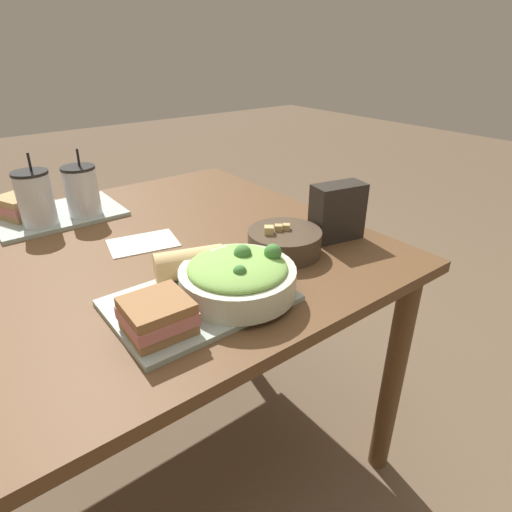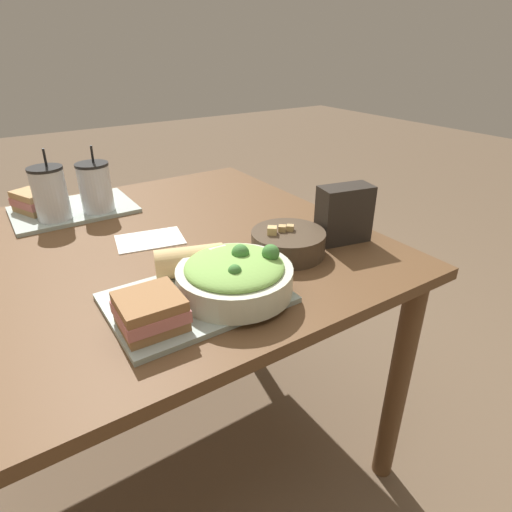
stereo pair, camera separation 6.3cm
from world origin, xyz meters
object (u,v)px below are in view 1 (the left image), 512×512
at_px(drink_cup_red, 82,192).
at_px(soup_bowl, 284,241).
at_px(baguette_near, 191,263).
at_px(napkin_folded, 143,243).
at_px(drink_cup_dark, 36,200).
at_px(sandwich_near, 157,316).
at_px(salad_bowl, 238,276).
at_px(chip_bag, 337,212).
at_px(sandwich_far, 20,206).

bearing_deg(drink_cup_red, soup_bowl, -59.62).
bearing_deg(baguette_near, napkin_folded, 18.71).
height_order(soup_bowl, napkin_folded, soup_bowl).
xyz_separation_m(soup_bowl, drink_cup_red, (-0.32, 0.55, 0.05)).
relative_size(drink_cup_dark, drink_cup_red, 1.04).
distance_m(sandwich_near, drink_cup_dark, 0.67).
height_order(salad_bowl, napkin_folded, salad_bowl).
bearing_deg(drink_cup_dark, baguette_near, -70.30).
bearing_deg(chip_bag, sandwich_far, 146.18).
bearing_deg(soup_bowl, chip_bag, -5.48).
xyz_separation_m(salad_bowl, sandwich_far, (-0.27, 0.76, -0.01)).
bearing_deg(drink_cup_red, chip_bag, -48.86).
bearing_deg(drink_cup_dark, napkin_folded, -56.05).
distance_m(sandwich_far, chip_bag, 0.94).
bearing_deg(napkin_folded, baguette_near, -89.18).
xyz_separation_m(drink_cup_dark, napkin_folded, (0.19, -0.28, -0.08)).
xyz_separation_m(sandwich_far, drink_cup_dark, (0.03, -0.11, 0.04)).
relative_size(salad_bowl, chip_bag, 1.60).
bearing_deg(soup_bowl, drink_cup_red, 120.38).
bearing_deg(sandwich_far, drink_cup_red, -57.81).
bearing_deg(baguette_near, soup_bowl, -76.30).
distance_m(sandwich_near, drink_cup_red, 0.68).
height_order(sandwich_near, drink_cup_red, drink_cup_red).
distance_m(sandwich_far, napkin_folded, 0.44).
distance_m(drink_cup_red, napkin_folded, 0.29).
xyz_separation_m(baguette_near, drink_cup_red, (-0.06, 0.53, 0.04)).
relative_size(salad_bowl, napkin_folded, 1.24).
bearing_deg(napkin_folded, sandwich_near, -110.28).
relative_size(baguette_near, drink_cup_dark, 0.80).
bearing_deg(chip_bag, salad_bowl, -155.89).
distance_m(drink_cup_dark, napkin_folded, 0.35).
distance_m(soup_bowl, chip_bag, 0.18).
distance_m(salad_bowl, soup_bowl, 0.24).
bearing_deg(chip_bag, soup_bowl, -173.44).
bearing_deg(baguette_near, drink_cup_dark, 37.59).
distance_m(sandwich_near, baguette_near, 0.20).
distance_m(drink_cup_red, chip_bag, 0.75).
xyz_separation_m(sandwich_near, sandwich_far, (-0.07, 0.78, 0.00)).
bearing_deg(napkin_folded, chip_bag, -33.53).
bearing_deg(chip_bag, drink_cup_dark, 149.77).
height_order(sandwich_far, drink_cup_dark, drink_cup_dark).
distance_m(soup_bowl, drink_cup_red, 0.64).
bearing_deg(napkin_folded, drink_cup_red, 101.80).
bearing_deg(napkin_folded, salad_bowl, -82.54).
xyz_separation_m(soup_bowl, baguette_near, (-0.26, 0.02, 0.01)).
relative_size(soup_bowl, sandwich_near, 1.54).
bearing_deg(sandwich_near, baguette_near, 44.53).
relative_size(chip_bag, napkin_folded, 0.77).
xyz_separation_m(drink_cup_red, chip_bag, (0.50, -0.57, -0.01)).
bearing_deg(napkin_folded, soup_bowl, -45.91).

